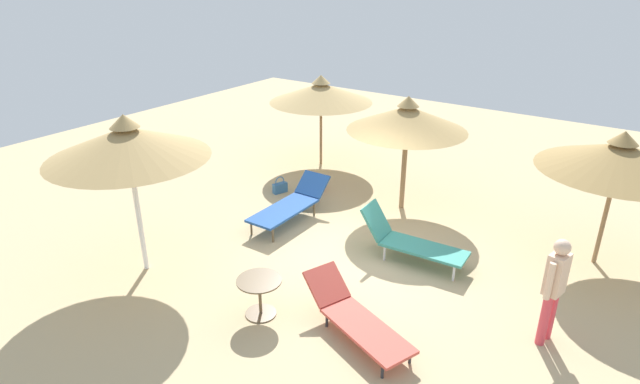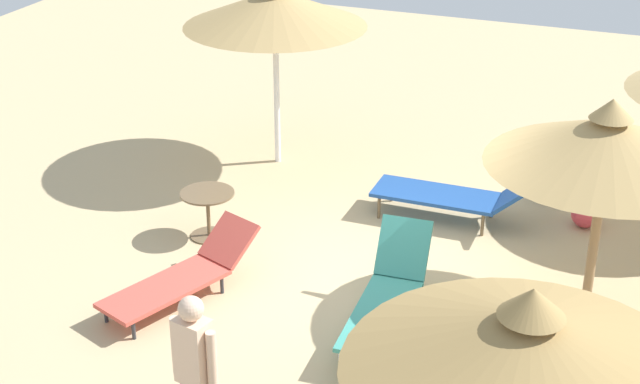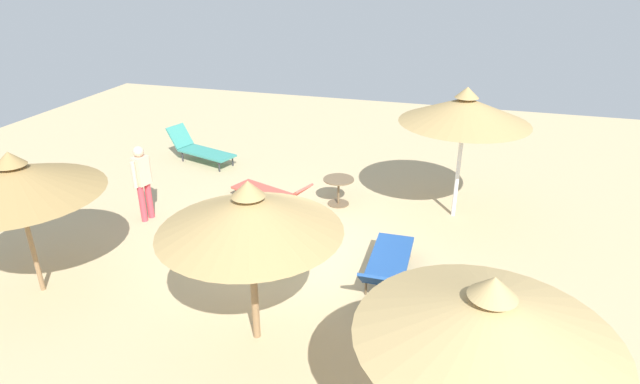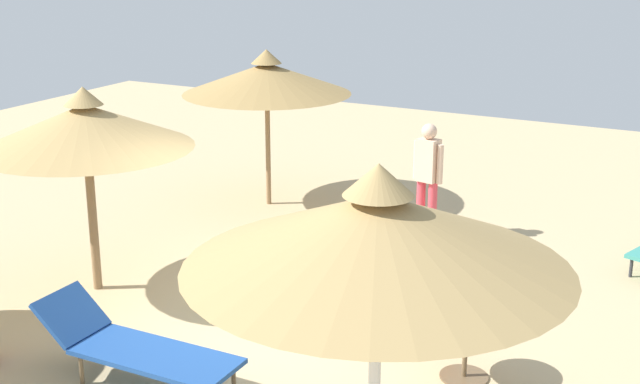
# 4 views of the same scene
# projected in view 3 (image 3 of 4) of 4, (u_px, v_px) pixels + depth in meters

# --- Properties ---
(ground) EXTENTS (24.00, 24.00, 0.10)m
(ground) POSITION_uv_depth(u_px,v_px,m) (291.00, 258.00, 9.94)
(ground) COLOR tan
(parasol_umbrella_far_right) EXTENTS (2.70, 2.70, 2.43)m
(parasol_umbrella_far_right) POSITION_uv_depth(u_px,v_px,m) (489.00, 316.00, 5.11)
(parasol_umbrella_far_right) COLOR olive
(parasol_umbrella_far_right) RESTS_ON ground
(parasol_umbrella_edge) EXTENTS (2.66, 2.66, 2.85)m
(parasol_umbrella_edge) POSITION_uv_depth(u_px,v_px,m) (465.00, 110.00, 10.49)
(parasol_umbrella_edge) COLOR white
(parasol_umbrella_edge) RESTS_ON ground
(parasol_umbrella_front) EXTENTS (2.66, 2.66, 2.51)m
(parasol_umbrella_front) POSITION_uv_depth(u_px,v_px,m) (14.00, 179.00, 8.05)
(parasol_umbrella_front) COLOR olive
(parasol_umbrella_front) RESTS_ON ground
(parasol_umbrella_back) EXTENTS (2.56, 2.56, 2.54)m
(parasol_umbrella_back) POSITION_uv_depth(u_px,v_px,m) (249.00, 213.00, 6.96)
(parasol_umbrella_back) COLOR olive
(parasol_umbrella_back) RESTS_ON ground
(lounge_chair_near_left) EXTENTS (2.13, 0.69, 0.77)m
(lounge_chair_near_left) POSITION_uv_depth(u_px,v_px,m) (388.00, 263.00, 8.93)
(lounge_chair_near_left) COLOR #1E478C
(lounge_chair_near_left) RESTS_ON ground
(lounge_chair_center) EXTENTS (1.20, 2.14, 0.90)m
(lounge_chair_center) POSITION_uv_depth(u_px,v_px,m) (199.00, 148.00, 14.31)
(lounge_chair_center) COLOR teal
(lounge_chair_center) RESTS_ON ground
(lounge_chair_near_right) EXTENTS (0.70, 1.98, 0.94)m
(lounge_chair_near_right) POSITION_uv_depth(u_px,v_px,m) (240.00, 239.00, 9.66)
(lounge_chair_near_right) COLOR teal
(lounge_chair_near_right) RESTS_ON ground
(lounge_chair_far_left) EXTENTS (1.27, 2.10, 0.68)m
(lounge_chair_far_left) POSITION_uv_depth(u_px,v_px,m) (272.00, 192.00, 11.85)
(lounge_chair_far_left) COLOR #CC4C3F
(lounge_chair_far_left) RESTS_ON ground
(person_standing_far_right) EXTENTS (0.48, 0.28, 1.67)m
(person_standing_far_right) POSITION_uv_depth(u_px,v_px,m) (142.00, 178.00, 10.90)
(person_standing_far_right) COLOR #D83F4C
(person_standing_far_right) RESTS_ON ground
(handbag) EXTENTS (0.38, 0.25, 0.41)m
(handbag) POSITION_uv_depth(u_px,v_px,m) (449.00, 323.00, 7.86)
(handbag) COLOR #336699
(handbag) RESTS_ON ground
(side_table_round) EXTENTS (0.70, 0.70, 0.63)m
(side_table_round) POSITION_uv_depth(u_px,v_px,m) (339.00, 187.00, 11.80)
(side_table_round) COLOR brown
(side_table_round) RESTS_ON ground
(beach_ball) EXTENTS (0.37, 0.37, 0.37)m
(beach_ball) POSITION_uv_depth(u_px,v_px,m) (401.00, 340.00, 7.45)
(beach_ball) COLOR #D83F4C
(beach_ball) RESTS_ON ground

